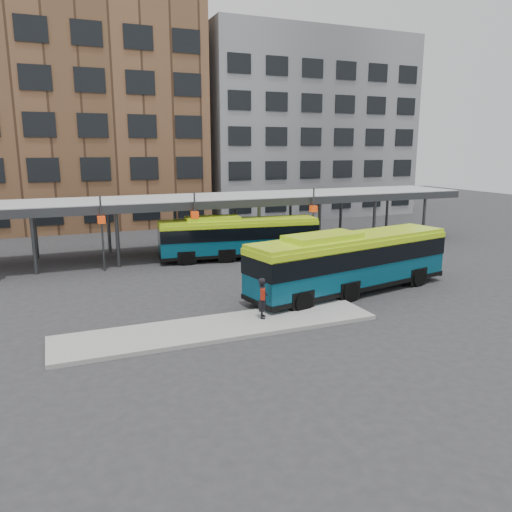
{
  "coord_description": "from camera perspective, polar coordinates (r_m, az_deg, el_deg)",
  "views": [
    {
      "loc": [
        -11.87,
        -22.44,
        7.7
      ],
      "look_at": [
        -1.52,
        2.57,
        1.8
      ],
      "focal_mm": 35.0,
      "sensor_mm": 36.0,
      "label": 1
    }
  ],
  "objects": [
    {
      "name": "building_grey",
      "position": [
        61.2,
        4.78,
        14.41
      ],
      "size": [
        24.0,
        14.0,
        20.0
      ],
      "primitive_type": "cube",
      "color": "slate",
      "rests_on": "ground"
    },
    {
      "name": "ground",
      "position": [
        26.53,
        5.18,
        -4.63
      ],
      "size": [
        120.0,
        120.0,
        0.0
      ],
      "primitive_type": "plane",
      "color": "#28282B",
      "rests_on": "ground"
    },
    {
      "name": "pedestrian",
      "position": [
        22.39,
        0.8,
        -4.8
      ],
      "size": [
        0.69,
        0.8,
        1.85
      ],
      "rotation": [
        0.0,
        0.0,
        1.13
      ],
      "color": "black",
      "rests_on": "boarding_island"
    },
    {
      "name": "bus_rear",
      "position": [
        35.09,
        -2.04,
        2.27
      ],
      "size": [
        11.32,
        3.76,
        3.06
      ],
      "rotation": [
        0.0,
        0.0,
        -0.13
      ],
      "color": "#074157",
      "rests_on": "ground"
    },
    {
      "name": "bus_front",
      "position": [
        27.21,
        10.74,
        -0.51
      ],
      "size": [
        12.6,
        4.97,
        3.4
      ],
      "rotation": [
        0.0,
        0.0,
        0.2
      ],
      "color": "#074157",
      "rests_on": "ground"
    },
    {
      "name": "boarding_island",
      "position": [
        21.83,
        -4.11,
        -8.14
      ],
      "size": [
        14.0,
        3.0,
        0.18
      ],
      "primitive_type": "cube",
      "color": "gray",
      "rests_on": "ground"
    },
    {
      "name": "building_brick",
      "position": [
        54.57,
        -21.22,
        14.96
      ],
      "size": [
        26.0,
        14.0,
        22.0
      ],
      "primitive_type": "cube",
      "color": "brown",
      "rests_on": "ground"
    },
    {
      "name": "bike_rack",
      "position": [
        42.82,
        13.01,
        2.26
      ],
      "size": [
        4.87,
        1.4,
        1.04
      ],
      "color": "slate",
      "rests_on": "ground"
    },
    {
      "name": "canopy",
      "position": [
        37.43,
        -3.98,
        6.45
      ],
      "size": [
        40.0,
        6.53,
        4.8
      ],
      "color": "#999B9E",
      "rests_on": "ground"
    }
  ]
}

